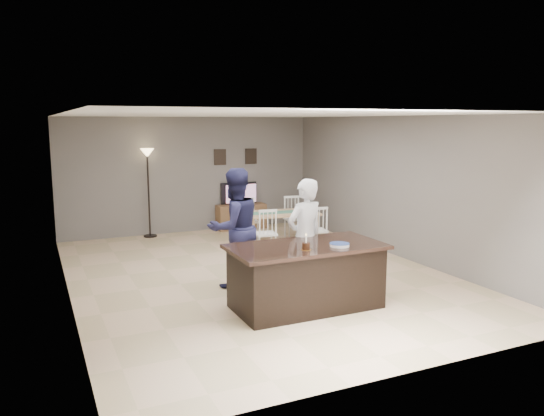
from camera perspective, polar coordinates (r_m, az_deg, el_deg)
name	(u,v)px	position (r m, az deg, el deg)	size (l,w,h in m)	color
floor	(256,274)	(9.17, -1.72, -7.13)	(8.00, 8.00, 0.00)	#D2AE86
room_shell	(256,177)	(8.84, -1.77, 3.36)	(8.00, 8.00, 8.00)	slate
kitchen_island	(306,276)	(7.48, 3.68, -7.32)	(2.15, 1.10, 0.90)	black
tv_console	(241,217)	(12.94, -3.33, -0.93)	(1.20, 0.40, 0.60)	brown
television	(240,193)	(12.92, -3.46, 1.58)	(0.91, 0.12, 0.53)	black
tv_screen_glow	(241,194)	(12.85, -3.33, 1.56)	(0.78, 0.78, 0.00)	#E55919
picture_frames	(236,157)	(12.94, -3.93, 5.53)	(1.10, 0.02, 0.38)	black
doorway	(80,249)	(5.97, -19.96, -4.15)	(0.00, 2.10, 2.65)	black
woman	(305,237)	(7.97, 3.57, -3.13)	(0.64, 0.42, 1.76)	silver
man	(235,228)	(8.34, -4.05, -2.14)	(0.91, 0.71, 1.88)	#1B1B3C
birthday_cake	(306,246)	(7.08, 3.69, -4.11)	(0.14, 0.14, 0.22)	gold
plate_stack	(340,245)	(7.32, 7.28, -3.95)	(0.27, 0.27, 0.04)	white
dining_table	(281,218)	(11.08, 0.94, -1.10)	(1.68, 1.90, 0.93)	tan
floor_lamp	(148,169)	(12.18, -13.22, 4.14)	(0.30, 0.30, 2.00)	black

